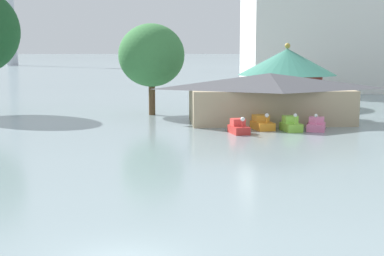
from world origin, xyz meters
name	(u,v)px	position (x,y,z in m)	size (l,w,h in m)	color
pedal_boat_red	(239,128)	(8.16, 28.48, 0.51)	(1.74, 2.52, 1.56)	red
pedal_boat_orange	(262,123)	(10.64, 30.87, 0.52)	(2.00, 3.07, 1.60)	orange
pedal_boat_lime	(291,125)	(13.05, 29.64, 0.54)	(1.70, 2.46, 1.70)	#8CCC3F
pedal_boat_pink	(316,125)	(15.42, 29.85, 0.47)	(2.30, 2.87, 1.62)	pink
boathouse	(269,97)	(12.28, 35.61, 2.57)	(16.89, 8.81, 4.91)	tan
green_roof_pavilion	(287,73)	(17.45, 50.01, 4.28)	(12.34, 12.34, 8.05)	#993328
shoreline_tree_mid	(152,55)	(0.50, 42.54, 6.58)	(7.29, 7.29, 10.07)	brown
background_building_block	(316,32)	(28.95, 77.16, 10.27)	(24.83, 17.32, 20.51)	silver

